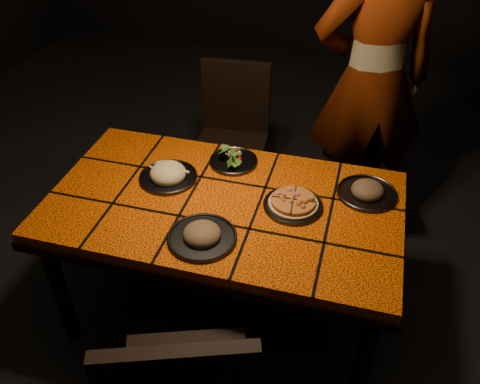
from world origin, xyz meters
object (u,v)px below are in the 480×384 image
(dining_table, at_px, (224,214))
(diner, at_px, (372,82))
(chair_far_right, at_px, (364,152))
(plate_pasta, at_px, (168,174))
(plate_pizza, at_px, (293,204))
(chair_far_left, at_px, (233,128))

(dining_table, xyz_separation_m, diner, (0.56, 0.98, 0.29))
(chair_far_right, xyz_separation_m, plate_pasta, (-0.90, -0.85, 0.26))
(dining_table, bearing_deg, plate_pasta, 162.66)
(dining_table, distance_m, chair_far_right, 1.12)
(diner, relative_size, plate_pasta, 6.83)
(dining_table, distance_m, plate_pizza, 0.33)
(dining_table, relative_size, plate_pizza, 6.05)
(chair_far_left, height_order, diner, diner)
(chair_far_left, xyz_separation_m, diner, (0.80, 0.02, 0.41))
(diner, bearing_deg, plate_pasta, 24.97)
(chair_far_right, xyz_separation_m, diner, (-0.02, 0.03, 0.44))
(chair_far_right, relative_size, plate_pizza, 3.37)
(diner, bearing_deg, plate_pizza, 54.52)
(chair_far_left, height_order, plate_pizza, chair_far_left)
(plate_pizza, bearing_deg, plate_pasta, 175.32)
(chair_far_right, relative_size, diner, 0.47)
(chair_far_left, distance_m, plate_pasta, 0.89)
(plate_pasta, bearing_deg, dining_table, -17.34)
(chair_far_left, height_order, plate_pasta, chair_far_left)
(chair_far_right, bearing_deg, diner, 113.68)
(dining_table, height_order, plate_pizza, plate_pizza)
(chair_far_right, height_order, plate_pizza, chair_far_right)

